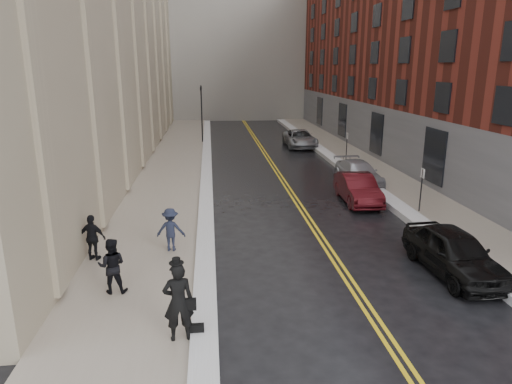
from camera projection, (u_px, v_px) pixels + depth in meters
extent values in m
plane|color=black|center=(281.00, 307.00, 13.30)|extent=(160.00, 160.00, 0.00)
cube|color=gray|center=(169.00, 179.00, 28.19)|extent=(4.00, 64.00, 0.15)
cube|color=gray|center=(380.00, 174.00, 29.50)|extent=(3.00, 64.00, 0.15)
cube|color=gold|center=(279.00, 178.00, 28.88)|extent=(0.12, 64.00, 0.01)
cube|color=gold|center=(283.00, 178.00, 28.90)|extent=(0.12, 64.00, 0.01)
cube|color=silver|center=(207.00, 177.00, 28.40)|extent=(0.70, 60.80, 0.26)
cube|color=silver|center=(353.00, 174.00, 29.30)|extent=(0.85, 60.80, 0.30)
cube|color=maroon|center=(463.00, 37.00, 34.69)|extent=(14.00, 50.00, 18.00)
cylinder|color=black|center=(202.00, 115.00, 41.14)|extent=(0.12, 0.12, 5.20)
imported|color=black|center=(201.00, 92.00, 40.61)|extent=(0.18, 0.15, 0.90)
cylinder|color=black|center=(421.00, 192.00, 21.45)|extent=(0.06, 0.06, 2.20)
cube|color=white|center=(423.00, 173.00, 21.21)|extent=(0.02, 0.35, 0.45)
cylinder|color=black|center=(347.00, 148.00, 32.96)|extent=(0.06, 0.06, 2.20)
cube|color=white|center=(347.00, 136.00, 32.72)|extent=(0.02, 0.35, 0.45)
imported|color=black|center=(454.00, 252.00, 15.29)|extent=(2.06, 4.63, 1.55)
imported|color=#460C11|center=(358.00, 188.00, 23.48)|extent=(1.69, 4.48, 1.46)
imported|color=#B2B3BA|center=(358.00, 173.00, 27.05)|extent=(2.11, 4.80, 1.37)
imported|color=gray|center=(300.00, 139.00, 39.81)|extent=(2.46, 5.32, 1.48)
imported|color=black|center=(178.00, 302.00, 11.24)|extent=(0.82, 0.60, 2.07)
imported|color=black|center=(112.00, 266.00, 13.68)|extent=(0.84, 0.66, 1.72)
imported|color=#1B1F31|center=(171.00, 230.00, 16.86)|extent=(1.11, 0.72, 1.63)
imported|color=black|center=(93.00, 238.00, 16.02)|extent=(1.05, 0.68, 1.66)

